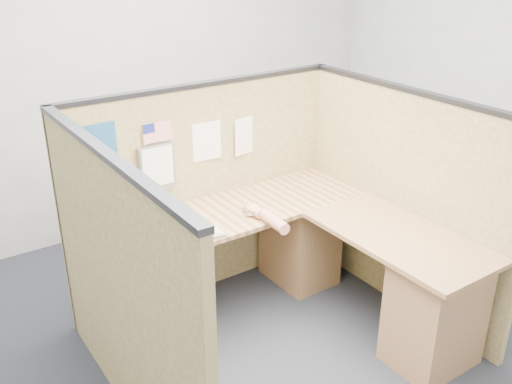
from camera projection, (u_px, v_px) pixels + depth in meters
floor at (290, 355)px, 3.56m from camera, size 5.00×5.00×0.00m
wall_back at (128, 69)px, 4.69m from camera, size 5.00×0.00×5.00m
cubicle_partitions at (252, 220)px, 3.57m from camera, size 2.06×1.83×1.53m
l_desk at (287, 272)px, 3.71m from camera, size 1.95×1.75×0.73m
laptop at (117, 227)px, 3.45m from camera, size 0.33×0.33×0.21m
keyboard at (187, 238)px, 3.40m from camera, size 0.45×0.19×0.03m
mouse at (253, 212)px, 3.71m from camera, size 0.12×0.08×0.05m
hand_forearm at (267, 217)px, 3.60m from camera, size 0.11×0.40×0.08m
blue_poster at (101, 144)px, 3.41m from camera, size 0.19×0.01×0.26m
american_flag at (154, 135)px, 3.58m from camera, size 0.20×0.01×0.34m
file_holder at (157, 168)px, 3.65m from camera, size 0.24×0.05×0.31m
paper_left at (207, 141)px, 3.84m from camera, size 0.21×0.02×0.26m
paper_right at (246, 135)px, 4.01m from camera, size 0.21×0.03×0.27m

